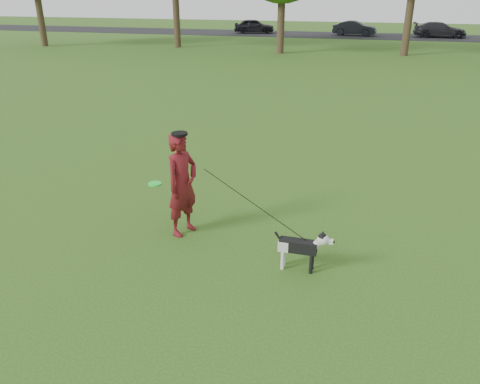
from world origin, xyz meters
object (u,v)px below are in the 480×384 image
(dog, at_px, (303,246))
(car_left, at_px, (254,26))
(car_mid, at_px, (355,28))
(man, at_px, (182,185))
(car_right, at_px, (440,30))

(dog, relative_size, car_left, 0.23)
(dog, bearing_deg, car_left, 104.80)
(car_left, height_order, car_mid, car_left)
(man, xyz_separation_m, dog, (2.19, -0.66, -0.49))
(car_left, height_order, car_right, car_left)
(car_mid, height_order, car_right, car_right)
(man, height_order, car_right, man)
(man, bearing_deg, car_left, 33.26)
(dog, bearing_deg, man, 163.14)
(man, relative_size, dog, 2.00)
(man, xyz_separation_m, car_mid, (1.02, 39.85, -0.25))
(car_mid, bearing_deg, car_right, -83.27)
(car_mid, relative_size, car_right, 0.87)
(car_left, xyz_separation_m, car_mid, (9.53, 0.00, -0.02))
(man, distance_m, dog, 2.34)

